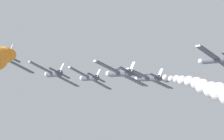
# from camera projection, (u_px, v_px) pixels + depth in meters

# --- Properties ---
(airplane_lead) EXTENTS (8.66, 10.35, 4.71)m
(airplane_lead) POSITION_uv_depth(u_px,v_px,m) (90.00, 78.00, 86.99)
(airplane_lead) COLOR #474C56
(airplane_left_inner) EXTENTS (8.71, 10.35, 4.59)m
(airplane_left_inner) POSITION_uv_depth(u_px,v_px,m) (54.00, 74.00, 75.58)
(airplane_left_inner) COLOR #474C56
(airplane_right_inner) EXTENTS (8.96, 10.35, 4.01)m
(airplane_right_inner) POSITION_uv_depth(u_px,v_px,m) (149.00, 78.00, 81.35)
(airplane_right_inner) COLOR #474C56
(smoke_trail_right_inner) EXTENTS (2.77, 19.67, 4.49)m
(smoke_trail_right_inner) POSITION_uv_depth(u_px,v_px,m) (209.00, 89.00, 62.07)
(smoke_trail_right_inner) COLOR white
(airplane_left_outer) EXTENTS (8.84, 10.35, 4.32)m
(airplane_left_outer) POSITION_uv_depth(u_px,v_px,m) (120.00, 73.00, 69.97)
(airplane_left_outer) COLOR #474C56
(airplane_right_outer) EXTENTS (8.69, 10.35, 4.63)m
(airplane_right_outer) POSITION_uv_depth(u_px,v_px,m) (4.00, 58.00, 63.66)
(airplane_right_outer) COLOR #474C56
(airplane_trailing) EXTENTS (8.41, 10.35, 5.18)m
(airplane_trailing) POSITION_uv_depth(u_px,v_px,m) (217.00, 60.00, 75.99)
(airplane_trailing) COLOR #474C56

